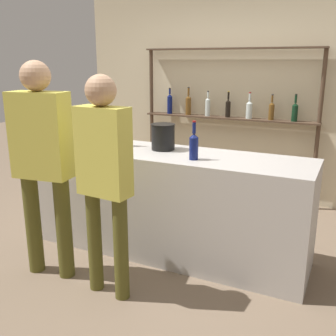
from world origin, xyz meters
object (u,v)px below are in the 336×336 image
counter_bottle_4 (77,132)px  counter_bottle_5 (110,137)px  counter_bottle_1 (122,131)px  customer_center (104,170)px  counter_bottle_0 (194,145)px  ice_bucket (163,137)px  counter_bottle_2 (87,134)px  customer_left (42,155)px  counter_bottle_3 (62,131)px

counter_bottle_4 → counter_bottle_5: counter_bottle_4 is taller
counter_bottle_4 → counter_bottle_1: bearing=28.9°
customer_center → counter_bottle_0: bearing=-26.3°
ice_bucket → counter_bottle_2: bearing=-156.5°
customer_center → customer_left: customer_left is taller
counter_bottle_2 → counter_bottle_1: bearing=48.7°
ice_bucket → counter_bottle_3: bearing=-164.6°
counter_bottle_2 → ice_bucket: (0.65, 0.28, -0.02)m
counter_bottle_0 → ice_bucket: size_ratio=1.36×
customer_center → counter_bottle_5: bearing=35.2°
counter_bottle_1 → counter_bottle_4: size_ratio=1.01×
counter_bottle_0 → customer_center: customer_center is taller
counter_bottle_2 → customer_center: 0.91m
counter_bottle_0 → counter_bottle_1: counter_bottle_1 is taller
counter_bottle_4 → customer_center: size_ratio=0.22×
customer_left → ice_bucket: bearing=-43.7°
counter_bottle_2 → customer_left: size_ratio=0.20×
customer_left → counter_bottle_3: bearing=19.2°
counter_bottle_0 → counter_bottle_2: counter_bottle_2 is taller
counter_bottle_2 → counter_bottle_3: bearing=176.5°
counter_bottle_1 → customer_center: 0.99m
counter_bottle_2 → counter_bottle_0: bearing=2.9°
counter_bottle_0 → customer_left: customer_left is taller
counter_bottle_3 → counter_bottle_5: bearing=6.9°
customer_left → counter_bottle_0: bearing=-65.6°
customer_left → customer_center: bearing=-101.5°
counter_bottle_1 → counter_bottle_4: bearing=-151.1°
counter_bottle_4 → counter_bottle_5: 0.36m
counter_bottle_1 → counter_bottle_2: counter_bottle_1 is taller
counter_bottle_0 → customer_left: size_ratio=0.18×
counter_bottle_0 → counter_bottle_3: size_ratio=0.92×
customer_center → customer_left: 0.62m
counter_bottle_2 → customer_left: customer_left is taller
counter_bottle_1 → counter_bottle_2: (-0.22, -0.26, -0.01)m
counter_bottle_3 → counter_bottle_4: bearing=10.6°
counter_bottle_0 → counter_bottle_5: bearing=178.1°
counter_bottle_5 → counter_bottle_2: bearing=-158.5°
counter_bottle_2 → ice_bucket: size_ratio=1.50×
ice_bucket → customer_left: 1.10m
counter_bottle_1 → ice_bucket: (0.43, 0.03, -0.02)m
counter_bottle_0 → counter_bottle_4: size_ratio=0.89×
counter_bottle_4 → customer_center: customer_center is taller
counter_bottle_5 → ice_bucket: size_ratio=1.27×
counter_bottle_5 → counter_bottle_1: bearing=83.7°
counter_bottle_1 → counter_bottle_3: (-0.53, -0.24, -0.01)m
counter_bottle_0 → counter_bottle_5: counter_bottle_0 is taller
customer_center → counter_bottle_2: bearing=49.1°
counter_bottle_4 → customer_center: (0.78, -0.69, -0.11)m
counter_bottle_2 → counter_bottle_5: size_ratio=1.18×
counter_bottle_4 → ice_bucket: size_ratio=1.52×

